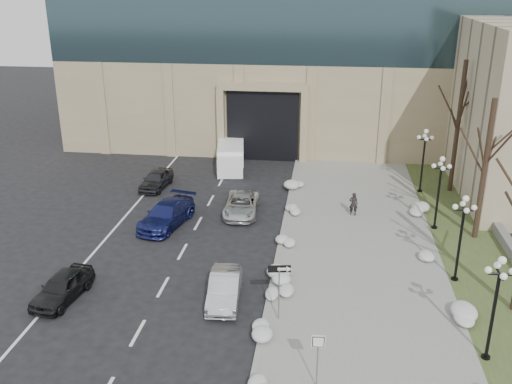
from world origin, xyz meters
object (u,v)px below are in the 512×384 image
car_a (62,287)px  car_d (241,205)px  box_truck (231,157)px  lamppost_d (424,152)px  car_c (167,214)px  pedestrian (353,204)px  car_e (156,179)px  car_b (225,288)px  lamppost_b (462,227)px  lamppost_a (496,295)px  lamppost_c (440,183)px  one_way_sign (283,276)px  keep_sign (318,350)px

car_a → car_d: 13.61m
box_truck → lamppost_d: bearing=-23.5°
car_c → pedestrian: 12.06m
car_e → pedestrian: size_ratio=2.57×
car_b → lamppost_b: (11.46, 3.34, 2.39)m
car_a → car_d: car_a is taller
box_truck → lamppost_a: lamppost_a is taller
box_truck → lamppost_b: size_ratio=1.31×
lamppost_c → car_a: bearing=-151.0°
car_e → lamppost_d: bearing=9.5°
car_c → lamppost_a: size_ratio=1.08×
one_way_sign → lamppost_d: (8.53, 17.75, 0.71)m
lamppost_a → lamppost_d: 19.50m
lamppost_a → lamppost_d: size_ratio=1.00×
car_b → box_truck: 20.47m
lamppost_b → lamppost_d: bearing=90.0°
car_e → lamppost_b: bearing=-25.7°
car_c → lamppost_c: (16.67, 1.50, 2.33)m
car_b → pedestrian: (6.49, 11.26, 0.21)m
car_a → one_way_sign: (10.77, -0.54, 1.69)m
car_c → lamppost_d: (16.67, 8.00, 2.33)m
lamppost_b → lamppost_c: (0.00, 6.50, 0.00)m
one_way_sign → lamppost_a: lamppost_a is taller
car_d → lamppost_b: (12.29, -7.44, 2.43)m
car_a → keep_sign: 13.44m
lamppost_a → lamppost_b: 6.50m
car_d → pedestrian: pedestrian is taller
car_e → box_truck: box_truck is taller
keep_sign → lamppost_d: 23.23m
keep_sign → car_a: bearing=155.4°
car_e → lamppost_c: 20.08m
lamppost_a → lamppost_b: size_ratio=1.00×
box_truck → keep_sign: keep_sign is taller
car_a → car_b: size_ratio=0.96×
car_b → box_truck: (-3.16, 20.22, 0.24)m
lamppost_a → lamppost_c: (0.00, 13.00, 0.00)m
car_c → keep_sign: keep_sign is taller
car_c → box_truck: bearing=92.6°
car_d → box_truck: (-2.32, 9.43, 0.28)m
car_a → keep_sign: (12.45, -4.94, 1.10)m
car_a → keep_sign: size_ratio=1.64×
car_d → lamppost_a: bearing=-51.1°
car_c → lamppost_d: size_ratio=1.08×
car_c → lamppost_c: size_ratio=1.08×
pedestrian → one_way_sign: one_way_sign is taller
car_d → one_way_sign: bearing=-75.3°
lamppost_b → lamppost_a: bearing=-90.0°
car_d → lamppost_c: 12.57m
box_truck → one_way_sign: size_ratio=2.18×
car_e → keep_sign: size_ratio=1.64×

